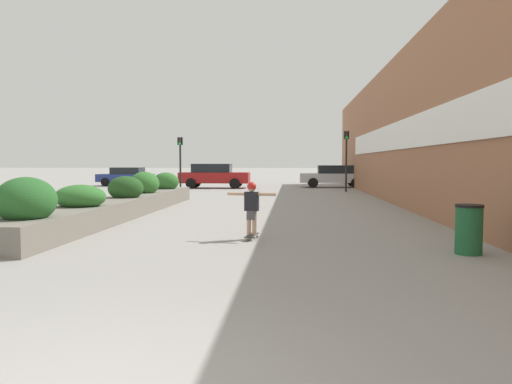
{
  "coord_description": "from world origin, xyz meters",
  "views": [
    {
      "loc": [
        1.46,
        -3.26,
        1.74
      ],
      "look_at": [
        0.34,
        12.37,
        0.8
      ],
      "focal_mm": 35.0,
      "sensor_mm": 36.0,
      "label": 1
    }
  ],
  "objects_px": {
    "car_leftmost": "(214,175)",
    "car_center_right": "(126,176)",
    "skateboard": "(252,236)",
    "car_center_left": "(334,176)",
    "traffic_light_right": "(346,151)",
    "trash_bin": "(469,229)",
    "skateboarder": "(252,203)",
    "car_rightmost": "(451,175)",
    "traffic_light_left": "(180,154)"
  },
  "relations": [
    {
      "from": "car_leftmost",
      "to": "car_center_right",
      "type": "height_order",
      "value": "car_leftmost"
    },
    {
      "from": "skateboard",
      "to": "car_center_left",
      "type": "distance_m",
      "value": 24.06
    },
    {
      "from": "car_center_right",
      "to": "traffic_light_right",
      "type": "height_order",
      "value": "traffic_light_right"
    },
    {
      "from": "trash_bin",
      "to": "car_center_right",
      "type": "bearing_deg",
      "value": 120.51
    },
    {
      "from": "skateboarder",
      "to": "car_rightmost",
      "type": "height_order",
      "value": "car_rightmost"
    },
    {
      "from": "car_leftmost",
      "to": "car_rightmost",
      "type": "distance_m",
      "value": 17.03
    },
    {
      "from": "skateboarder",
      "to": "car_center_right",
      "type": "distance_m",
      "value": 27.3
    },
    {
      "from": "car_center_left",
      "to": "car_center_right",
      "type": "bearing_deg",
      "value": 85.8
    },
    {
      "from": "car_leftmost",
      "to": "car_center_right",
      "type": "distance_m",
      "value": 7.43
    },
    {
      "from": "traffic_light_right",
      "to": "car_leftmost",
      "type": "bearing_deg",
      "value": 154.43
    },
    {
      "from": "car_center_left",
      "to": "skateboard",
      "type": "bearing_deg",
      "value": 170.82
    },
    {
      "from": "traffic_light_left",
      "to": "traffic_light_right",
      "type": "height_order",
      "value": "traffic_light_right"
    },
    {
      "from": "car_rightmost",
      "to": "traffic_light_right",
      "type": "distance_m",
      "value": 11.21
    },
    {
      "from": "car_leftmost",
      "to": "skateboard",
      "type": "bearing_deg",
      "value": 11.08
    },
    {
      "from": "skateboard",
      "to": "car_center_right",
      "type": "relative_size",
      "value": 0.2
    },
    {
      "from": "trash_bin",
      "to": "car_center_left",
      "type": "xyz_separation_m",
      "value": [
        -0.41,
        25.27,
        0.33
      ]
    },
    {
      "from": "skateboarder",
      "to": "traffic_light_right",
      "type": "distance_m",
      "value": 18.73
    },
    {
      "from": "skateboard",
      "to": "car_center_left",
      "type": "height_order",
      "value": "car_center_left"
    },
    {
      "from": "trash_bin",
      "to": "car_rightmost",
      "type": "bearing_deg",
      "value": 73.4
    },
    {
      "from": "car_leftmost",
      "to": "car_center_left",
      "type": "relative_size",
      "value": 1.01
    },
    {
      "from": "trash_bin",
      "to": "car_leftmost",
      "type": "height_order",
      "value": "car_leftmost"
    },
    {
      "from": "skateboard",
      "to": "car_rightmost",
      "type": "distance_m",
      "value": 28.43
    },
    {
      "from": "car_center_right",
      "to": "car_rightmost",
      "type": "bearing_deg",
      "value": -88.17
    },
    {
      "from": "skateboard",
      "to": "traffic_light_left",
      "type": "bearing_deg",
      "value": 117.25
    },
    {
      "from": "traffic_light_left",
      "to": "traffic_light_right",
      "type": "distance_m",
      "value": 9.74
    },
    {
      "from": "skateboard",
      "to": "traffic_light_right",
      "type": "xyz_separation_m",
      "value": [
        4.06,
        18.21,
        2.34
      ]
    },
    {
      "from": "trash_bin",
      "to": "traffic_light_left",
      "type": "height_order",
      "value": "traffic_light_left"
    },
    {
      "from": "skateboard",
      "to": "trash_bin",
      "type": "xyz_separation_m",
      "value": [
        4.24,
        -1.54,
        0.4
      ]
    },
    {
      "from": "traffic_light_left",
      "to": "car_center_right",
      "type": "bearing_deg",
      "value": 128.9
    },
    {
      "from": "car_center_left",
      "to": "car_center_right",
      "type": "xyz_separation_m",
      "value": [
        -15.14,
        1.11,
        -0.09
      ]
    },
    {
      "from": "car_leftmost",
      "to": "traffic_light_left",
      "type": "xyz_separation_m",
      "value": [
        -1.31,
        -4.38,
        1.35
      ]
    },
    {
      "from": "trash_bin",
      "to": "car_leftmost",
      "type": "relative_size",
      "value": 0.2
    },
    {
      "from": "skateboard",
      "to": "car_rightmost",
      "type": "relative_size",
      "value": 0.17
    },
    {
      "from": "trash_bin",
      "to": "car_center_left",
      "type": "height_order",
      "value": "car_center_left"
    },
    {
      "from": "car_center_right",
      "to": "traffic_light_right",
      "type": "relative_size",
      "value": 1.1
    },
    {
      "from": "skateboard",
      "to": "car_leftmost",
      "type": "xyz_separation_m",
      "value": [
        -4.36,
        22.24,
        0.78
      ]
    },
    {
      "from": "car_center_left",
      "to": "traffic_light_right",
      "type": "height_order",
      "value": "traffic_light_right"
    },
    {
      "from": "trash_bin",
      "to": "car_leftmost",
      "type": "bearing_deg",
      "value": 109.89
    },
    {
      "from": "car_center_right",
      "to": "car_rightmost",
      "type": "height_order",
      "value": "car_rightmost"
    },
    {
      "from": "skateboard",
      "to": "traffic_light_right",
      "type": "bearing_deg",
      "value": 87.07
    },
    {
      "from": "car_center_right",
      "to": "traffic_light_left",
      "type": "distance_m",
      "value": 9.1
    },
    {
      "from": "trash_bin",
      "to": "car_leftmost",
      "type": "xyz_separation_m",
      "value": [
        -8.6,
        23.77,
        0.38
      ]
    },
    {
      "from": "car_leftmost",
      "to": "car_rightmost",
      "type": "relative_size",
      "value": 1.02
    },
    {
      "from": "car_center_right",
      "to": "traffic_light_left",
      "type": "bearing_deg",
      "value": -141.1
    },
    {
      "from": "trash_bin",
      "to": "car_rightmost",
      "type": "xyz_separation_m",
      "value": [
        8.09,
        27.14,
        0.34
      ]
    },
    {
      "from": "trash_bin",
      "to": "car_leftmost",
      "type": "distance_m",
      "value": 25.28
    },
    {
      "from": "car_rightmost",
      "to": "car_center_right",
      "type": "bearing_deg",
      "value": -88.17
    },
    {
      "from": "car_center_right",
      "to": "car_leftmost",
      "type": "bearing_deg",
      "value": -110.59
    },
    {
      "from": "skateboarder",
      "to": "car_center_left",
      "type": "distance_m",
      "value": 24.04
    },
    {
      "from": "car_center_left",
      "to": "traffic_light_left",
      "type": "height_order",
      "value": "traffic_light_left"
    }
  ]
}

